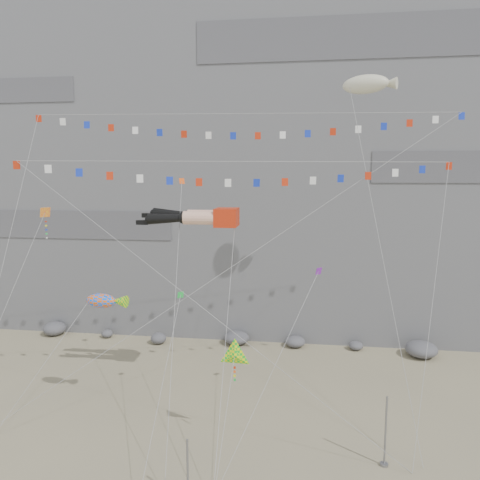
{
  "coord_description": "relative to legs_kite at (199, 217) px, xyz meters",
  "views": [
    {
      "loc": [
        6.7,
        -28.73,
        17.18
      ],
      "look_at": [
        1.47,
        9.0,
        11.93
      ],
      "focal_mm": 35.0,
      "sensor_mm": 36.0,
      "label": 1
    }
  ],
  "objects": [
    {
      "name": "ground",
      "position": [
        0.93,
        -4.53,
        -14.18
      ],
      "size": [
        120.0,
        120.0,
        0.0
      ],
      "primitive_type": "plane",
      "color": "gray",
      "rests_on": "ground"
    },
    {
      "name": "cliff",
      "position": [
        0.93,
        27.47,
        10.82
      ],
      "size": [
        80.0,
        28.0,
        50.0
      ],
      "primitive_type": "cube",
      "color": "slate",
      "rests_on": "ground"
    },
    {
      "name": "talus_boulders",
      "position": [
        0.93,
        12.47,
        -13.58
      ],
      "size": [
        60.0,
        3.0,
        1.2
      ],
      "primitive_type": null,
      "color": "#5E5D62",
      "rests_on": "ground"
    },
    {
      "name": "anchor_pole_center",
      "position": [
        1.87,
        -11.5,
        -12.3
      ],
      "size": [
        0.12,
        0.12,
        3.75
      ],
      "primitive_type": "cylinder",
      "color": "gray",
      "rests_on": "ground"
    },
    {
      "name": "anchor_pole_right",
      "position": [
        12.62,
        -6.51,
        -12.0
      ],
      "size": [
        0.12,
        0.12,
        4.37
      ],
      "primitive_type": "cylinder",
      "color": "gray",
      "rests_on": "ground"
    },
    {
      "name": "legs_kite",
      "position": [
        0.0,
        0.0,
        0.0
      ],
      "size": [
        7.96,
        14.26,
        19.29
      ],
      "rotation": [
        0.0,
        0.0,
        0.02
      ],
      "color": "#B9250B",
      "rests_on": "ground"
    },
    {
      "name": "flag_banner_upper",
      "position": [
        2.98,
        3.18,
        7.69
      ],
      "size": [
        32.91,
        13.42,
        29.93
      ],
      "color": "#B9250B",
      "rests_on": "ground"
    },
    {
      "name": "flag_banner_lower",
      "position": [
        3.3,
        -0.75,
        3.96
      ],
      "size": [
        29.33,
        10.01,
        22.04
      ],
      "color": "#B9250B",
      "rests_on": "ground"
    },
    {
      "name": "harlequin_kite",
      "position": [
        -11.64,
        -0.75,
        0.19
      ],
      "size": [
        3.68,
        9.08,
        16.82
      ],
      "color": "red",
      "rests_on": "ground"
    },
    {
      "name": "fish_windsock",
      "position": [
        -6.48,
        -2.91,
        -5.74
      ],
      "size": [
        7.29,
        7.23,
        11.9
      ],
      "color": "#F05F0C",
      "rests_on": "ground"
    },
    {
      "name": "delta_kite",
      "position": [
        3.5,
        -5.97,
        -8.03
      ],
      "size": [
        2.16,
        5.77,
        8.23
      ],
      "color": "yellow",
      "rests_on": "ground"
    },
    {
      "name": "blimp_windsock",
      "position": [
        12.06,
        4.76,
        9.89
      ],
      "size": [
        5.17,
        12.84,
        26.74
      ],
      "color": "beige",
      "rests_on": "ground"
    },
    {
      "name": "small_kite_a",
      "position": [
        -1.73,
        1.66,
        2.09
      ],
      "size": [
        2.74,
        13.41,
        21.18
      ],
      "color": "#FB5415",
      "rests_on": "ground"
    },
    {
      "name": "small_kite_b",
      "position": [
        8.58,
        -1.19,
        -3.75
      ],
      "size": [
        6.29,
        10.81,
        15.7
      ],
      "color": "purple",
      "rests_on": "ground"
    },
    {
      "name": "small_kite_c",
      "position": [
        -1.22,
        -1.2,
        -5.79
      ],
      "size": [
        1.26,
        12.31,
        14.48
      ],
      "color": "green",
      "rests_on": "ground"
    }
  ]
}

